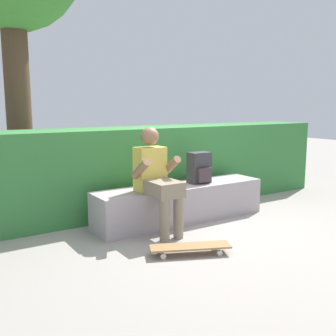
# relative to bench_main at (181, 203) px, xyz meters

# --- Properties ---
(ground_plane) EXTENTS (24.00, 24.00, 0.00)m
(ground_plane) POSITION_rel_bench_main_xyz_m (0.00, -0.39, -0.23)
(ground_plane) COLOR gray
(bench_main) EXTENTS (2.29, 0.51, 0.46)m
(bench_main) POSITION_rel_bench_main_xyz_m (0.00, 0.00, 0.00)
(bench_main) COLOR #A3999C
(bench_main) RESTS_ON ground
(person_skater) EXTENTS (0.49, 0.62, 1.21)m
(person_skater) POSITION_rel_bench_main_xyz_m (-0.50, -0.22, 0.43)
(person_skater) COLOR gold
(person_skater) RESTS_ON ground
(skateboard_near_person) EXTENTS (0.81, 0.51, 0.09)m
(skateboard_near_person) POSITION_rel_bench_main_xyz_m (-0.58, -0.99, -0.16)
(skateboard_near_person) COLOR olive
(skateboard_near_person) RESTS_ON ground
(backpack_on_bench) EXTENTS (0.28, 0.23, 0.40)m
(backpack_on_bench) POSITION_rel_bench_main_xyz_m (0.28, -0.01, 0.42)
(backpack_on_bench) COLOR #333338
(backpack_on_bench) RESTS_ON bench_main
(hedge_row) EXTENTS (6.48, 0.77, 1.15)m
(hedge_row) POSITION_rel_bench_main_xyz_m (-0.27, 0.81, 0.35)
(hedge_row) COLOR #347839
(hedge_row) RESTS_ON ground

